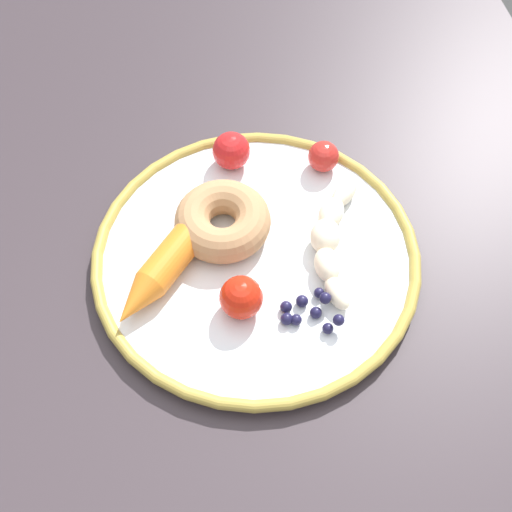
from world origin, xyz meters
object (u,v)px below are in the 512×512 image
object	(u,v)px
blueberry_pile	(310,311)
tomato_far	(231,151)
dining_table	(216,323)
carrot_orange	(157,275)
banana	(331,238)
plate	(256,258)
tomato_near	(323,156)
tomato_mid	(241,297)
donut	(223,221)

from	to	relation	value
blueberry_pile	tomato_far	bearing A→B (deg)	-168.57
dining_table	carrot_orange	xyz separation A→B (m)	(0.00, -0.05, 0.11)
dining_table	banana	size ratio (longest dim) A/B	6.87
plate	blueberry_pile	bearing A→B (deg)	26.27
dining_table	tomato_far	distance (m)	0.19
tomato_near	tomato_mid	size ratio (longest dim) A/B	0.81
plate	tomato_mid	world-z (taller)	tomato_mid
plate	carrot_orange	world-z (taller)	carrot_orange
plate	banana	bearing A→B (deg)	88.81
dining_table	tomato_mid	world-z (taller)	tomato_mid
plate	banana	xyz separation A→B (m)	(0.00, 0.07, 0.02)
banana	carrot_orange	distance (m)	0.17
carrot_orange	tomato_far	distance (m)	0.17
tomato_mid	banana	bearing A→B (deg)	118.60
carrot_orange	donut	distance (m)	0.09
tomato_far	dining_table	bearing A→B (deg)	-17.58
carrot_orange	plate	bearing A→B (deg)	98.66
banana	dining_table	bearing A→B (deg)	-84.26
banana	tomato_far	xyz separation A→B (m)	(-0.12, -0.08, 0.01)
tomato_near	tomato_mid	world-z (taller)	tomato_mid
donut	tomato_near	world-z (taller)	donut
banana	tomato_mid	size ratio (longest dim) A/B	3.76
tomato_near	banana	bearing A→B (deg)	-9.34
donut	tomato_far	size ratio (longest dim) A/B	2.38
plate	donut	distance (m)	0.05
blueberry_pile	plate	bearing A→B (deg)	-153.73
tomato_far	carrot_orange	bearing A→B (deg)	-34.41
dining_table	plate	bearing A→B (deg)	106.47
dining_table	donut	world-z (taller)	donut
carrot_orange	tomato_mid	world-z (taller)	tomato_mid
donut	tomato_near	bearing A→B (deg)	118.54
banana	plate	bearing A→B (deg)	-91.19
donut	blueberry_pile	xyz separation A→B (m)	(0.11, 0.06, -0.01)
tomato_mid	blueberry_pile	bearing A→B (deg)	73.13
donut	blueberry_pile	size ratio (longest dim) A/B	1.70
plate	donut	bearing A→B (deg)	-142.90
blueberry_pile	donut	bearing A→B (deg)	-149.94
dining_table	banana	distance (m)	0.16
plate	tomato_far	xyz separation A→B (m)	(-0.12, -0.00, 0.02)
plate	tomato_near	distance (m)	0.14
blueberry_pile	tomato_near	xyz separation A→B (m)	(-0.17, 0.06, 0.01)
donut	tomato_mid	xyz separation A→B (m)	(0.09, 0.00, 0.00)
tomato_near	blueberry_pile	bearing A→B (deg)	-17.52
banana	carrot_orange	xyz separation A→B (m)	(0.01, -0.17, 0.00)
banana	blueberry_pile	distance (m)	0.08
tomato_mid	tomato_near	bearing A→B (deg)	143.31
plate	tomato_mid	bearing A→B (deg)	-23.66
dining_table	tomato_far	world-z (taller)	tomato_far
dining_table	tomato_near	bearing A→B (deg)	129.47
banana	tomato_near	xyz separation A→B (m)	(-0.10, 0.02, 0.00)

